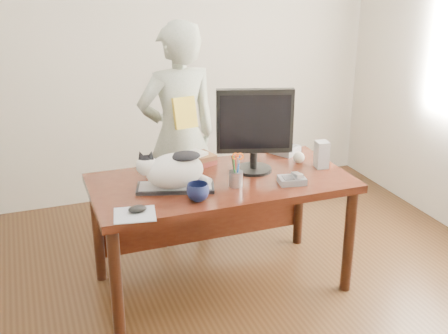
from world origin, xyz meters
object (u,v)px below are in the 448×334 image
(desk, at_px, (217,196))
(cat, at_px, (172,169))
(coffee_mug, at_px, (198,192))
(person, at_px, (179,137))
(book_stack, at_px, (196,160))
(keyboard, at_px, (175,187))
(mouse, at_px, (137,209))
(phone, at_px, (292,180))
(calculator, at_px, (283,149))
(pen_cup, at_px, (236,177))
(monitor, at_px, (255,126))
(baseball, at_px, (299,157))
(speaker, at_px, (322,154))

(desk, relative_size, cat, 3.57)
(coffee_mug, bearing_deg, person, 80.42)
(book_stack, bearing_deg, keyboard, -144.56)
(cat, height_order, person, person)
(cat, xyz_separation_m, mouse, (-0.27, -0.24, -0.11))
(keyboard, relative_size, cat, 1.09)
(phone, relative_size, person, 0.11)
(desk, xyz_separation_m, coffee_mug, (-0.23, -0.33, 0.20))
(desk, distance_m, person, 0.66)
(keyboard, xyz_separation_m, calculator, (0.89, 0.37, 0.02))
(pen_cup, height_order, calculator, pen_cup)
(calculator, bearing_deg, phone, -139.93)
(book_stack, xyz_separation_m, calculator, (0.65, 0.03, -0.01))
(monitor, distance_m, phone, 0.41)
(person, bearing_deg, coffee_mug, 73.02)
(monitor, xyz_separation_m, calculator, (0.34, 0.27, -0.28))
(coffee_mug, bearing_deg, phone, 3.83)
(calculator, bearing_deg, keyboard, 173.13)
(mouse, xyz_separation_m, baseball, (1.18, 0.39, 0.01))
(book_stack, xyz_separation_m, person, (0.00, 0.40, 0.04))
(cat, bearing_deg, book_stack, 70.80)
(cat, distance_m, mouse, 0.38)
(baseball, xyz_separation_m, person, (-0.66, 0.60, 0.04))
(desk, xyz_separation_m, book_stack, (-0.07, 0.21, 0.19))
(cat, relative_size, pen_cup, 2.11)
(person, bearing_deg, speaker, 129.16)
(keyboard, xyz_separation_m, mouse, (-0.28, -0.24, 0.01))
(calculator, bearing_deg, speaker, -102.34)
(book_stack, relative_size, calculator, 1.15)
(keyboard, relative_size, monitor, 0.90)
(cat, bearing_deg, baseball, 26.26)
(person, bearing_deg, phone, 109.47)
(pen_cup, bearing_deg, desk, 103.02)
(monitor, relative_size, phone, 3.04)
(cat, xyz_separation_m, pen_cup, (0.37, -0.07, -0.07))
(cat, distance_m, book_stack, 0.44)
(phone, bearing_deg, monitor, 129.75)
(keyboard, bearing_deg, phone, 4.34)
(coffee_mug, xyz_separation_m, baseball, (0.82, 0.35, -0.01))
(cat, relative_size, phone, 2.51)
(desk, height_order, book_stack, book_stack)
(pen_cup, distance_m, person, 0.83)
(keyboard, height_order, pen_cup, pen_cup)
(monitor, xyz_separation_m, person, (-0.31, 0.64, -0.23))
(desk, relative_size, keyboard, 3.29)
(person, bearing_deg, keyboard, 65.02)
(coffee_mug, bearing_deg, book_stack, 73.68)
(mouse, bearing_deg, phone, 15.22)
(monitor, distance_m, calculator, 0.51)
(pen_cup, distance_m, baseball, 0.59)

